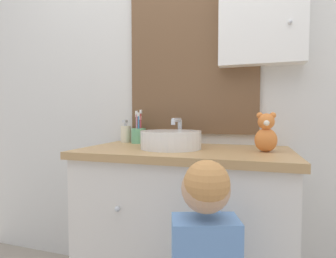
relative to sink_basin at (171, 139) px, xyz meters
The scene contains 6 objects.
wall_back 0.51m from the sink_basin, 74.45° to the left, with size 3.20×0.18×2.50m.
vanity_counter 0.47m from the sink_basin, ahead, with size 1.02×0.56×0.84m.
sink_basin is the anchor object (origin of this frame).
toothbrush_holder 0.32m from the sink_basin, 144.07° to the left, with size 0.09×0.09×0.20m.
soap_dispenser 0.42m from the sink_basin, 148.78° to the left, with size 0.06×0.06×0.14m.
teddy_bear 0.45m from the sink_basin, ahead, with size 0.10×0.08×0.18m.
Camera 1 is at (0.31, -0.94, 1.01)m, focal length 28.00 mm.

